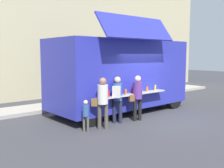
% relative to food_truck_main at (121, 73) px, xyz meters
% --- Properties ---
extents(ground_plane, '(60.00, 60.00, 0.00)m').
position_rel_food_truck_main_xyz_m(ground_plane, '(0.09, -2.05, -1.67)').
color(ground_plane, '#38383D').
extents(curb_strip, '(28.00, 1.60, 0.15)m').
position_rel_food_truck_main_xyz_m(curb_strip, '(-4.00, 2.62, -1.60)').
color(curb_strip, '#9E998E').
rests_on(curb_strip, ground).
extents(food_truck_main, '(6.17, 3.22, 3.90)m').
position_rel_food_truck_main_xyz_m(food_truck_main, '(0.00, 0.00, 0.00)').
color(food_truck_main, '#292EA2').
rests_on(food_truck_main, ground).
extents(trash_bin, '(0.60, 0.60, 1.00)m').
position_rel_food_truck_main_xyz_m(trash_bin, '(3.83, 2.32, -1.17)').
color(trash_bin, '#2F6134').
rests_on(trash_bin, ground).
extents(customer_front_ordering, '(0.56, 0.34, 1.69)m').
position_rel_food_truck_main_xyz_m(customer_front_ordering, '(-0.58, -1.57, -0.67)').
color(customer_front_ordering, black).
rests_on(customer_front_ordering, ground).
extents(customer_mid_with_backpack, '(0.53, 0.51, 1.69)m').
position_rel_food_truck_main_xyz_m(customer_mid_with_backpack, '(-1.41, -1.39, -0.64)').
color(customer_mid_with_backpack, '#1E2139').
rests_on(customer_mid_with_backpack, ground).
extents(customer_rear_waiting, '(0.51, 0.48, 1.72)m').
position_rel_food_truck_main_xyz_m(customer_rear_waiting, '(-2.26, -1.61, -0.65)').
color(customer_rear_waiting, '#4B443E').
rests_on(customer_rear_waiting, ground).
extents(child_near_queue, '(0.21, 0.21, 1.03)m').
position_rel_food_truck_main_xyz_m(child_near_queue, '(-2.88, -1.54, -1.05)').
color(child_near_queue, '#4E4B43').
rests_on(child_near_queue, ground).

